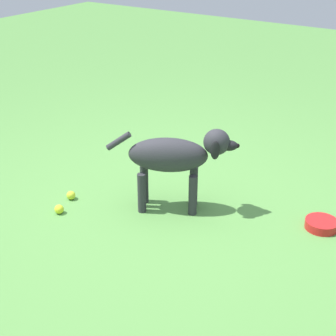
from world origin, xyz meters
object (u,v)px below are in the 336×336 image
tennis_ball_0 (71,195)px  water_bowl (321,224)px  tennis_ball_1 (59,209)px  dog (176,157)px

tennis_ball_0 → water_bowl: size_ratio=0.30×
water_bowl → tennis_ball_0: bearing=-158.7°
tennis_ball_0 → tennis_ball_1: size_ratio=1.00×
dog → tennis_ball_0: 0.87m
dog → tennis_ball_1: dog is taller
dog → water_bowl: dog is taller
tennis_ball_1 → water_bowl: (1.61, 0.85, -0.00)m
dog → tennis_ball_0: (-0.71, -0.33, -0.38)m
tennis_ball_0 → water_bowl: bearing=21.3°
tennis_ball_0 → tennis_ball_1: 0.21m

